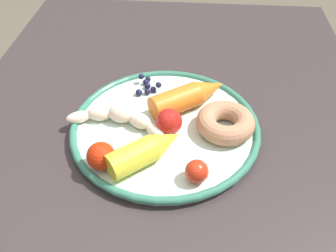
% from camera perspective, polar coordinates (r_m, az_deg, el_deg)
% --- Properties ---
extents(dining_table, '(1.07, 0.71, 0.75)m').
position_cam_1_polar(dining_table, '(0.64, -0.75, -10.41)').
color(dining_table, '#342C2D').
rests_on(dining_table, ground_plane).
extents(plate, '(0.30, 0.30, 0.02)m').
position_cam_1_polar(plate, '(0.59, -0.00, -0.21)').
color(plate, silver).
rests_on(plate, dining_table).
extents(banana, '(0.07, 0.17, 0.03)m').
position_cam_1_polar(banana, '(0.59, -7.62, 1.27)').
color(banana, beige).
rests_on(banana, plate).
extents(carrot_orange, '(0.11, 0.14, 0.04)m').
position_cam_1_polar(carrot_orange, '(0.61, 3.40, 4.67)').
color(carrot_orange, orange).
rests_on(carrot_orange, plate).
extents(carrot_yellow, '(0.11, 0.12, 0.04)m').
position_cam_1_polar(carrot_yellow, '(0.52, -3.46, -3.84)').
color(carrot_yellow, yellow).
rests_on(carrot_yellow, plate).
extents(donut, '(0.12, 0.12, 0.03)m').
position_cam_1_polar(donut, '(0.58, 8.92, 0.54)').
color(donut, tan).
rests_on(donut, plate).
extents(blueberry_pile, '(0.05, 0.04, 0.02)m').
position_cam_1_polar(blueberry_pile, '(0.66, -3.26, 6.26)').
color(blueberry_pile, '#191638').
rests_on(blueberry_pile, plate).
extents(tomato_near, '(0.04, 0.04, 0.04)m').
position_cam_1_polar(tomato_near, '(0.56, 0.16, 0.71)').
color(tomato_near, red).
rests_on(tomato_near, plate).
extents(tomato_mid, '(0.03, 0.03, 0.03)m').
position_cam_1_polar(tomato_mid, '(0.50, 4.48, -7.05)').
color(tomato_mid, red).
rests_on(tomato_mid, plate).
extents(tomato_far, '(0.04, 0.04, 0.04)m').
position_cam_1_polar(tomato_far, '(0.52, -10.37, -4.61)').
color(tomato_far, red).
rests_on(tomato_far, plate).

